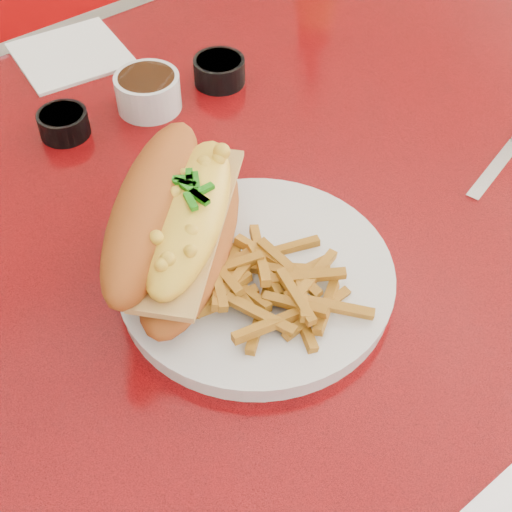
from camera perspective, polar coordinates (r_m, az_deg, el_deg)
ground at (r=1.41m, az=0.78°, el=-17.24°), size 8.00×8.00×0.00m
diner_table at (r=0.90m, az=1.17°, el=-0.60°), size 1.23×0.83×0.77m
booth_bench_far at (r=1.66m, az=-17.22°, el=8.46°), size 1.20×0.51×0.90m
dinner_plate at (r=0.66m, az=0.00°, el=-1.74°), size 0.26×0.26×0.02m
mac_hoagie at (r=0.64m, az=-6.35°, el=2.86°), size 0.25×0.24×0.10m
fries_pile at (r=0.62m, az=1.47°, el=-2.14°), size 0.14×0.13×0.03m
fork at (r=0.70m, az=0.33°, el=2.88°), size 0.08×0.15×0.00m
gravy_ramekin at (r=0.87m, az=-8.63°, el=12.92°), size 0.09×0.09×0.04m
sauce_cup_left at (r=0.85m, az=-15.15°, el=10.27°), size 0.06×0.06×0.03m
sauce_cup_right at (r=0.91m, az=-2.95°, el=14.66°), size 0.07×0.07×0.03m
paper_napkin at (r=0.99m, az=-14.58°, el=15.33°), size 0.15×0.15×0.00m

